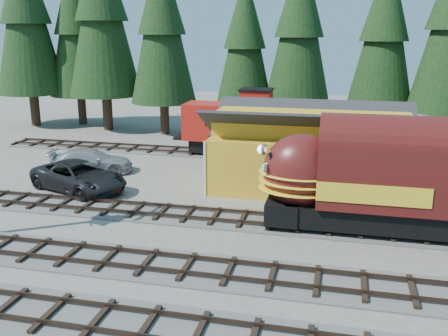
% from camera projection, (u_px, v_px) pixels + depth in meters
% --- Properties ---
extents(ground, '(120.00, 120.00, 0.00)m').
position_uv_depth(ground, '(292.00, 259.00, 21.93)').
color(ground, '#6B665B').
rests_on(ground, ground).
extents(track_spur, '(32.00, 3.20, 0.33)m').
position_uv_depth(track_spur, '(192.00, 152.00, 41.01)').
color(track_spur, '#4C4947').
rests_on(track_spur, ground).
extents(depot, '(12.80, 7.00, 5.30)m').
position_uv_depth(depot, '(310.00, 143.00, 31.00)').
color(depot, gold).
rests_on(depot, ground).
extents(conifer_backdrop, '(80.38, 22.94, 17.00)m').
position_uv_depth(conifer_backdrop, '(374.00, 24.00, 41.53)').
color(conifer_backdrop, black).
rests_on(conifer_backdrop, ground).
extents(locomotive, '(16.47, 3.27, 4.48)m').
position_uv_depth(locomotive, '(424.00, 185.00, 23.72)').
color(locomotive, black).
rests_on(locomotive, ground).
extents(caboose, '(9.52, 2.76, 4.95)m').
position_uv_depth(caboose, '(245.00, 125.00, 39.40)').
color(caboose, black).
rests_on(caboose, ground).
extents(pickup_truck_a, '(7.30, 5.36, 1.84)m').
position_uv_depth(pickup_truck_a, '(79.00, 176.00, 31.09)').
color(pickup_truck_a, black).
rests_on(pickup_truck_a, ground).
extents(pickup_truck_b, '(6.13, 3.79, 1.66)m').
position_uv_depth(pickup_truck_b, '(91.00, 161.00, 35.16)').
color(pickup_truck_b, '#A7A9AF').
rests_on(pickup_truck_b, ground).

